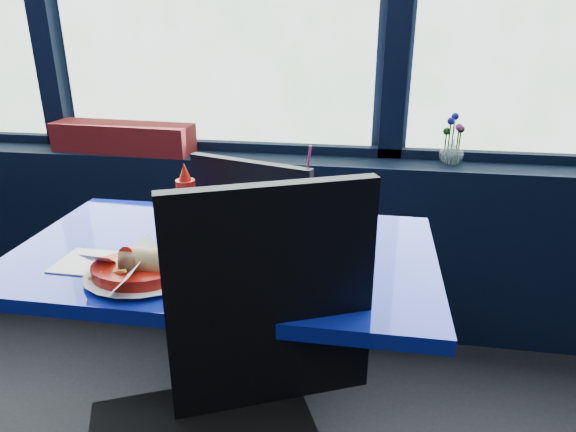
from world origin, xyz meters
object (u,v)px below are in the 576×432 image
at_px(chair_near_front, 236,406).
at_px(chair_near_back, 250,265).
at_px(planter_box, 123,137).
at_px(soda_cup, 304,211).
at_px(food_basket, 138,270).
at_px(ketchup_bottle, 187,202).
at_px(flower_vase, 452,149).
at_px(near_table, 227,305).

xyz_separation_m(chair_near_front, chair_near_back, (-0.15, 0.75, -0.06)).
xyz_separation_m(planter_box, soda_cup, (0.91, -0.67, -0.04)).
height_order(chair_near_front, food_basket, chair_near_front).
bearing_deg(chair_near_front, ketchup_bottle, 93.11).
distance_m(food_basket, ketchup_bottle, 0.34).
bearing_deg(flower_vase, chair_near_back, -141.95).
height_order(chair_near_front, planter_box, chair_near_front).
relative_size(near_table, flower_vase, 5.72).
relative_size(chair_near_back, planter_box, 1.51).
xyz_separation_m(chair_near_back, soda_cup, (0.21, -0.13, 0.26)).
bearing_deg(near_table, ketchup_bottle, 141.58).
xyz_separation_m(chair_near_back, planter_box, (-0.71, 0.55, 0.31)).
height_order(near_table, planter_box, planter_box).
xyz_separation_m(near_table, planter_box, (-0.70, 0.84, 0.30)).
distance_m(chair_near_front, food_basket, 0.43).
bearing_deg(near_table, food_basket, -126.79).
relative_size(food_basket, ketchup_bottle, 1.37).
bearing_deg(chair_near_front, food_basket, 117.61).
relative_size(chair_near_back, food_basket, 3.20).
xyz_separation_m(near_table, soda_cup, (0.21, 0.16, 0.25)).
relative_size(chair_near_front, soda_cup, 3.75).
distance_m(planter_box, soda_cup, 1.14).
relative_size(chair_near_front, ketchup_bottle, 4.85).
bearing_deg(food_basket, ketchup_bottle, 112.10).
distance_m(near_table, planter_box, 1.13).
bearing_deg(ketchup_bottle, chair_near_front, -62.68).
bearing_deg(near_table, soda_cup, 37.95).
bearing_deg(flower_vase, food_basket, -129.63).
distance_m(near_table, food_basket, 0.34).
distance_m(chair_near_back, flower_vase, 0.97).
bearing_deg(ketchup_bottle, food_basket, -92.47).
height_order(flower_vase, ketchup_bottle, flower_vase).
relative_size(chair_near_front, food_basket, 3.53).
relative_size(flower_vase, food_basket, 0.69).
distance_m(chair_near_back, soda_cup, 0.36).
relative_size(chair_near_back, soda_cup, 3.40).
bearing_deg(food_basket, chair_near_front, -13.61).
height_order(near_table, soda_cup, soda_cup).
bearing_deg(chair_near_front, chair_near_back, 77.09).
bearing_deg(soda_cup, near_table, -142.05).
bearing_deg(chair_near_back, near_table, 107.49).
bearing_deg(near_table, chair_near_front, -71.80).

